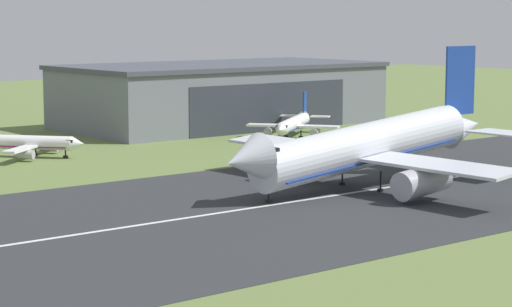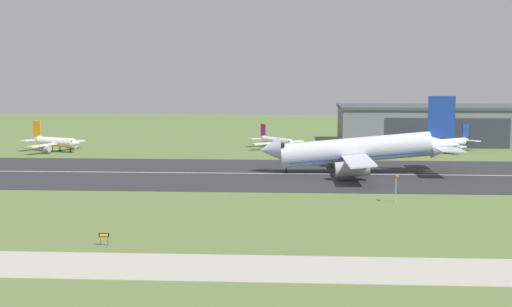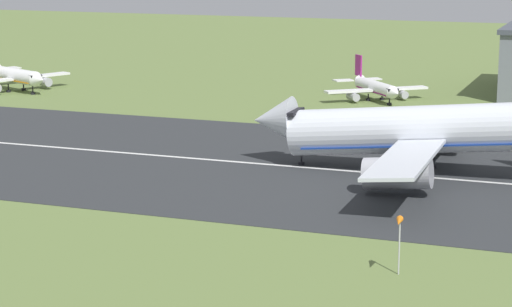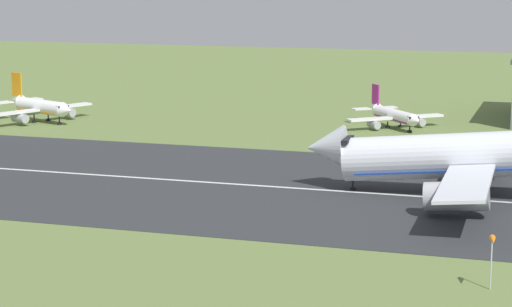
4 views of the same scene
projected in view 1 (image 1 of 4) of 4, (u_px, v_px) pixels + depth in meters
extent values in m
cube|color=#2B2D30|center=(229.00, 212.00, 118.45)|extent=(370.16, 55.40, 0.06)
cube|color=silver|center=(229.00, 211.00, 118.44)|extent=(333.14, 0.70, 0.01)
cube|color=slate|center=(221.00, 96.00, 214.82)|extent=(67.19, 33.33, 12.33)
cube|color=#424751|center=(221.00, 66.00, 213.93)|extent=(68.19, 34.33, 0.90)
cube|color=#2D333D|center=(271.00, 107.00, 202.09)|extent=(40.32, 0.12, 9.86)
cylinder|color=silver|center=(363.00, 146.00, 134.19)|extent=(36.55, 6.84, 9.10)
cone|color=silver|center=(245.00, 160.00, 120.92)|extent=(5.99, 6.07, 6.38)
cone|color=silver|center=(463.00, 127.00, 147.88)|extent=(7.69, 5.52, 5.95)
cube|color=black|center=(263.00, 148.00, 122.64)|extent=(1.26, 5.07, 0.54)
cube|color=navy|center=(362.00, 158.00, 134.41)|extent=(32.44, 6.44, 3.08)
cube|color=silver|center=(290.00, 144.00, 144.20)|extent=(6.37, 21.59, 0.92)
cylinder|color=#A8A8B2|center=(292.00, 161.00, 142.44)|extent=(8.09, 3.87, 4.35)
cube|color=silver|center=(439.00, 165.00, 123.53)|extent=(6.37, 21.59, 0.92)
cylinder|color=#A8A8B2|center=(422.00, 181.00, 124.36)|extent=(8.09, 3.87, 4.35)
cube|color=navy|center=(460.00, 80.00, 146.27)|extent=(6.45, 0.44, 10.08)
cube|color=silver|center=(421.00, 124.00, 153.14)|extent=(5.87, 9.21, 0.24)
cube|color=silver|center=(503.00, 133.00, 141.82)|extent=(5.87, 9.21, 0.24)
cylinder|color=black|center=(269.00, 192.00, 123.99)|extent=(0.24, 0.24, 2.82)
cylinder|color=black|center=(269.00, 201.00, 124.15)|extent=(0.84, 0.84, 0.44)
cylinder|color=black|center=(342.00, 175.00, 137.32)|extent=(0.24, 0.24, 2.82)
cylinder|color=black|center=(342.00, 184.00, 137.48)|extent=(0.84, 0.84, 0.44)
cylinder|color=black|center=(381.00, 181.00, 131.95)|extent=(0.24, 0.24, 2.82)
cylinder|color=black|center=(380.00, 190.00, 132.11)|extent=(0.84, 0.84, 0.44)
cylinder|color=white|center=(33.00, 142.00, 164.88)|extent=(10.46, 12.07, 2.33)
cone|color=white|center=(78.00, 144.00, 163.27)|extent=(3.13, 3.09, 2.33)
cube|color=black|center=(71.00, 141.00, 163.45)|extent=(2.23, 2.10, 0.44)
cube|color=#991E7A|center=(33.00, 146.00, 164.96)|extent=(9.51, 10.94, 0.20)
cube|color=white|center=(20.00, 149.00, 159.46)|extent=(8.26, 7.32, 0.40)
cylinder|color=#A8A8B2|center=(25.00, 155.00, 160.18)|extent=(3.03, 3.26, 1.44)
cube|color=white|center=(49.00, 141.00, 170.30)|extent=(8.26, 7.32, 0.40)
cylinder|color=#A8A8B2|center=(49.00, 147.00, 169.65)|extent=(3.03, 3.26, 1.44)
cylinder|color=black|center=(65.00, 154.00, 163.98)|extent=(0.24, 0.24, 1.30)
cylinder|color=black|center=(66.00, 157.00, 164.03)|extent=(0.84, 0.84, 0.44)
cylinder|color=black|center=(29.00, 154.00, 163.81)|extent=(0.24, 0.24, 1.30)
cylinder|color=black|center=(29.00, 157.00, 163.87)|extent=(0.84, 0.84, 0.44)
cylinder|color=black|center=(36.00, 152.00, 166.52)|extent=(0.24, 0.24, 1.30)
cylinder|color=black|center=(36.00, 155.00, 166.58)|extent=(0.84, 0.84, 0.44)
cylinder|color=white|center=(293.00, 124.00, 191.15)|extent=(17.01, 13.54, 2.46)
cone|color=white|center=(281.00, 130.00, 180.80)|extent=(3.25, 3.30, 2.46)
cone|color=white|center=(305.00, 116.00, 201.80)|extent=(3.70, 3.55, 2.22)
cube|color=black|center=(282.00, 126.00, 181.90)|extent=(2.13, 2.34, 0.44)
cube|color=navy|center=(293.00, 127.00, 191.24)|extent=(15.38, 12.28, 0.20)
cube|color=white|center=(267.00, 125.00, 192.09)|extent=(6.94, 7.90, 0.40)
cylinder|color=#A8A8B2|center=(270.00, 131.00, 191.51)|extent=(3.48, 3.14, 1.53)
cube|color=white|center=(319.00, 127.00, 189.59)|extent=(6.94, 7.90, 0.40)
cylinder|color=#A8A8B2|center=(315.00, 132.00, 189.31)|extent=(3.48, 3.14, 1.53)
cube|color=navy|center=(305.00, 102.00, 200.99)|extent=(2.32, 1.83, 4.19)
cube|color=white|center=(290.00, 116.00, 202.54)|extent=(4.13, 4.43, 0.24)
cube|color=white|center=(320.00, 117.00, 201.00)|extent=(4.13, 4.43, 0.24)
cylinder|color=black|center=(283.00, 139.00, 183.29)|extent=(0.24, 0.24, 1.60)
cylinder|color=black|center=(283.00, 142.00, 183.36)|extent=(0.84, 0.84, 0.44)
cylinder|color=black|center=(286.00, 134.00, 191.90)|extent=(0.24, 0.24, 1.60)
cylinder|color=black|center=(286.00, 137.00, 191.98)|extent=(0.84, 0.84, 0.44)
cylinder|color=black|center=(301.00, 134.00, 191.17)|extent=(0.24, 0.24, 1.60)
cylinder|color=black|center=(301.00, 137.00, 191.25)|extent=(0.84, 0.84, 0.44)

